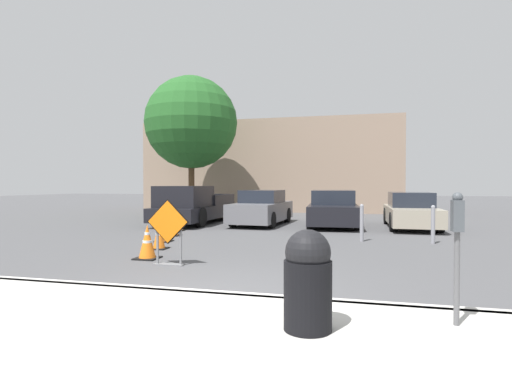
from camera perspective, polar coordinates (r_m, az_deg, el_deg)
The scene contains 19 objects.
ground_plane at distance 15.59m, azimuth 6.34°, elevation -5.10°, with size 96.00×96.00×0.00m, color #4C4C4F.
sidewalk_strip at distance 4.56m, azimuth -13.90°, elevation -19.61°, with size 22.00×3.20×0.14m.
curb_lip at distance 5.95m, azimuth -6.51°, elevation -14.61°, with size 22.00×0.20×0.14m.
road_closed_sign at distance 8.50m, azimuth -12.45°, elevation -5.15°, with size 0.93×0.20×1.37m.
traffic_cone_nearest at distance 9.39m, azimuth -15.27°, elevation -6.91°, with size 0.51×0.51×0.77m.
traffic_cone_second at distance 10.72m, azimuth -13.68°, elevation -5.90°, with size 0.42×0.42×0.78m.
traffic_cone_third at distance 12.04m, azimuth -13.03°, elevation -5.51°, with size 0.45×0.45×0.62m.
traffic_cone_fourth at distance 13.37m, azimuth -11.71°, elevation -4.79°, with size 0.43×0.43×0.65m.
traffic_cone_fifth at distance 14.77m, azimuth -11.00°, elevation -4.27°, with size 0.41×0.41×0.63m.
pickup_truck at distance 17.31m, azimuth -8.99°, elevation -2.06°, with size 2.07×5.57×1.62m.
parked_car_nearest at distance 16.74m, azimuth 0.84°, elevation -2.37°, with size 2.00×4.37×1.44m.
parked_car_second at distance 16.32m, azimuth 10.95°, elevation -2.48°, with size 2.09×4.38×1.45m.
parked_car_third at distance 16.53m, azimuth 21.22°, elevation -2.58°, with size 1.78×4.52×1.37m.
trash_bin at distance 4.34m, azimuth 7.41°, elevation -12.25°, with size 0.51×0.51×1.06m.
bollard_nearest at distance 12.16m, azimuth 14.87°, elevation -4.14°, with size 0.12×0.12×1.10m.
bollard_second at distance 12.35m, azimuth 23.96°, elevation -4.14°, with size 0.12×0.12×1.09m.
parking_meter at distance 4.88m, azimuth 26.80°, elevation -5.53°, with size 0.11×0.15×1.45m.
building_facade_backdrop at distance 26.57m, azimuth 2.33°, elevation 3.58°, with size 16.15×5.00×5.68m.
street_tree_behind_lot at distance 21.92m, azimuth -9.23°, elevation 9.73°, with size 4.92×4.92×7.45m.
Camera 1 is at (1.98, -5.37, 1.68)m, focal length 28.00 mm.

